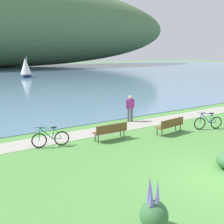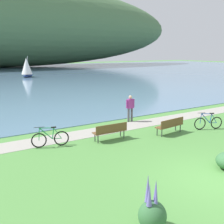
{
  "view_description": "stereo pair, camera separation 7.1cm",
  "coord_description": "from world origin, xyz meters",
  "px_view_note": "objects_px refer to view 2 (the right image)",
  "views": [
    {
      "loc": [
        -7.65,
        -5.35,
        4.44
      ],
      "look_at": [
        0.32,
        7.45,
        1.0
      ],
      "focal_mm": 42.64,
      "sensor_mm": 36.0,
      "label": 1
    },
    {
      "loc": [
        -7.59,
        -5.39,
        4.44
      ],
      "look_at": [
        0.32,
        7.45,
        1.0
      ],
      "focal_mm": 42.64,
      "sensor_mm": 36.0,
      "label": 2
    }
  ],
  "objects_px": {
    "bicycle_leaning_near_bench": "(50,139)",
    "bicycle_beside_path": "(208,123)",
    "person_at_shoreline": "(130,107)",
    "park_bench_near_camera": "(110,130)",
    "park_bench_further_along": "(170,125)",
    "sailboat_nearest_to_shore": "(27,67)"
  },
  "relations": [
    {
      "from": "park_bench_further_along",
      "to": "bicycle_leaning_near_bench",
      "type": "distance_m",
      "value": 6.46
    },
    {
      "from": "sailboat_nearest_to_shore",
      "to": "park_bench_further_along",
      "type": "bearing_deg",
      "value": -92.7
    },
    {
      "from": "park_bench_further_along",
      "to": "park_bench_near_camera",
      "type": "bearing_deg",
      "value": 166.27
    },
    {
      "from": "park_bench_further_along",
      "to": "bicycle_leaning_near_bench",
      "type": "xyz_separation_m",
      "value": [
        -6.28,
        1.51,
        -0.12
      ]
    },
    {
      "from": "bicycle_leaning_near_bench",
      "to": "bicycle_beside_path",
      "type": "xyz_separation_m",
      "value": [
        8.8,
        -2.0,
        0.0
      ]
    },
    {
      "from": "park_bench_near_camera",
      "to": "bicycle_leaning_near_bench",
      "type": "height_order",
      "value": "bicycle_leaning_near_bench"
    },
    {
      "from": "park_bench_near_camera",
      "to": "person_at_shoreline",
      "type": "distance_m",
      "value": 3.96
    },
    {
      "from": "park_bench_near_camera",
      "to": "bicycle_beside_path",
      "type": "distance_m",
      "value": 6.02
    },
    {
      "from": "bicycle_beside_path",
      "to": "person_at_shoreline",
      "type": "height_order",
      "value": "person_at_shoreline"
    },
    {
      "from": "person_at_shoreline",
      "to": "bicycle_leaning_near_bench",
      "type": "bearing_deg",
      "value": -162.99
    },
    {
      "from": "bicycle_leaning_near_bench",
      "to": "person_at_shoreline",
      "type": "xyz_separation_m",
      "value": [
        5.95,
        1.82,
        0.58
      ]
    },
    {
      "from": "park_bench_further_along",
      "to": "person_at_shoreline",
      "type": "relative_size",
      "value": 1.08
    },
    {
      "from": "bicycle_leaning_near_bench",
      "to": "park_bench_near_camera",
      "type": "bearing_deg",
      "value": -13.38
    },
    {
      "from": "person_at_shoreline",
      "to": "park_bench_near_camera",
      "type": "bearing_deg",
      "value": -140.19
    },
    {
      "from": "bicycle_beside_path",
      "to": "person_at_shoreline",
      "type": "xyz_separation_m",
      "value": [
        -2.86,
        3.82,
        0.58
      ]
    },
    {
      "from": "park_bench_near_camera",
      "to": "bicycle_leaning_near_bench",
      "type": "bearing_deg",
      "value": 166.62
    },
    {
      "from": "bicycle_leaning_near_bench",
      "to": "person_at_shoreline",
      "type": "bearing_deg",
      "value": 17.01
    },
    {
      "from": "park_bench_further_along",
      "to": "bicycle_beside_path",
      "type": "relative_size",
      "value": 1.1
    },
    {
      "from": "park_bench_further_along",
      "to": "sailboat_nearest_to_shore",
      "type": "bearing_deg",
      "value": 87.3
    },
    {
      "from": "park_bench_near_camera",
      "to": "park_bench_further_along",
      "type": "distance_m",
      "value": 3.45
    },
    {
      "from": "park_bench_further_along",
      "to": "sailboat_nearest_to_shore",
      "type": "relative_size",
      "value": 0.5
    },
    {
      "from": "bicycle_leaning_near_bench",
      "to": "sailboat_nearest_to_shore",
      "type": "distance_m",
      "value": 36.55
    }
  ]
}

